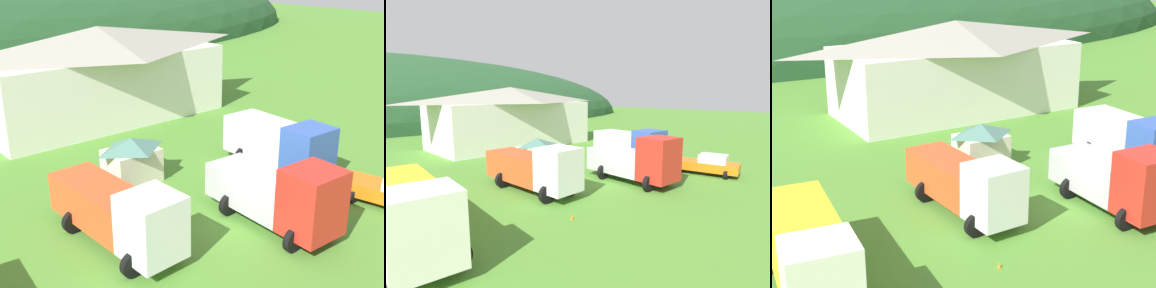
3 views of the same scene
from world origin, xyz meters
The scene contains 10 objects.
ground_plane centered at (0.00, 0.00, 0.00)m, with size 200.00×200.00×0.00m, color #4C842D.
depot_building centered at (3.71, 19.40, 3.71)m, with size 19.85×9.17×7.20m.
play_shed_cream centered at (-1.34, 7.51, 1.36)m, with size 3.09×2.36×2.64m.
heavy_rig_striped centered at (-14.17, -0.91, 1.79)m, with size 3.76×7.92×3.35m.
heavy_rig_white centered at (-5.52, 2.19, 1.63)m, with size 3.21×7.74×3.25m.
crane_truck_red centered at (1.02, -1.28, 1.71)m, with size 3.37×7.04×3.55m.
box_truck_blue centered at (6.28, 3.18, 1.74)m, with size 3.49×6.94×3.24m.
service_pickup_orange centered at (7.15, -3.79, 0.83)m, with size 2.95×5.35×1.66m.
traffic_cone_near_pickup centered at (-7.03, -2.96, 0.00)m, with size 0.36×0.36×0.49m, color orange.
traffic_cone_mid_row centered at (1.58, -3.01, 0.00)m, with size 0.36×0.36×0.55m, color orange.
Camera 2 is at (-17.77, -14.42, 6.55)m, focal length 29.70 mm.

